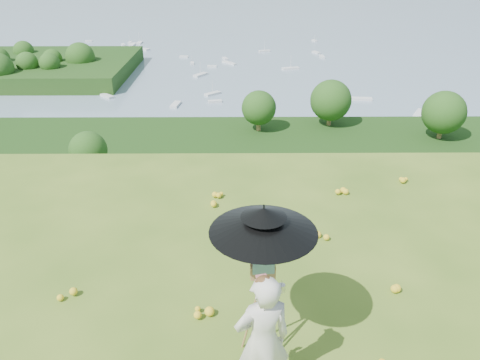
{
  "coord_description": "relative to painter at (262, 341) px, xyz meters",
  "views": [
    {
      "loc": [
        0.95,
        -3.65,
        4.55
      ],
      "look_at": [
        1.0,
        2.99,
        1.25
      ],
      "focal_mm": 35.0,
      "sensor_mm": 36.0,
      "label": 1
    }
  ],
  "objects": [
    {
      "name": "forest_slope",
      "position": [
        -1.21,
        35.01,
        -29.84
      ],
      "size": [
        140.0,
        56.0,
        22.0
      ],
      "primitive_type": "cube",
      "color": "#10350E",
      "rests_on": "bay_water"
    },
    {
      "name": "shoreline_tier",
      "position": [
        -1.21,
        75.01,
        -36.84
      ],
      "size": [
        170.0,
        28.0,
        8.0
      ],
      "primitive_type": "cube",
      "color": "#72675B",
      "rests_on": "bay_water"
    },
    {
      "name": "bay_water",
      "position": [
        -1.21,
        240.01,
        -34.84
      ],
      "size": [
        700.0,
        700.0,
        0.0
      ],
      "primitive_type": "plane",
      "color": "slate",
      "rests_on": "ground"
    },
    {
      "name": "peninsula",
      "position": [
        -76.21,
        155.01,
        -29.84
      ],
      "size": [
        90.0,
        60.0,
        12.0
      ],
      "primitive_type": null,
      "color": "#10350E",
      "rests_on": "bay_water"
    },
    {
      "name": "slope_trees",
      "position": [
        -1.21,
        35.01,
        -15.84
      ],
      "size": [
        110.0,
        50.0,
        6.0
      ],
      "primitive_type": null,
      "color": "#274B16",
      "rests_on": "forest_slope"
    },
    {
      "name": "harbor_town",
      "position": [
        -1.21,
        75.01,
        -30.34
      ],
      "size": [
        110.0,
        22.0,
        5.0
      ],
      "primitive_type": null,
      "color": "silver",
      "rests_on": "shoreline_tier"
    },
    {
      "name": "moored_boats",
      "position": [
        -13.71,
        161.01,
        -34.49
      ],
      "size": [
        140.0,
        140.0,
        0.7
      ],
      "primitive_type": null,
      "color": "silver",
      "rests_on": "bay_water"
    },
    {
      "name": "painter",
      "position": [
        0.0,
        0.0,
        0.0
      ],
      "size": [
        0.7,
        0.55,
        1.69
      ],
      "primitive_type": "imported",
      "rotation": [
        0.0,
        0.0,
        3.41
      ],
      "color": "beige",
      "rests_on": "ground"
    },
    {
      "name": "field_easel",
      "position": [
        0.03,
        0.61,
        -0.1
      ],
      "size": [
        0.6,
        0.6,
        1.49
      ],
      "primitive_type": null,
      "rotation": [
        0.0,
        0.0,
        0.07
      ],
      "color": "olive",
      "rests_on": "ground"
    },
    {
      "name": "sun_umbrella",
      "position": [
        0.02,
        0.64,
        0.83
      ],
      "size": [
        1.41,
        1.41,
        0.91
      ],
      "primitive_type": null,
      "rotation": [
        0.0,
        0.0,
        0.2
      ],
      "color": "black",
      "rests_on": "field_easel"
    },
    {
      "name": "painter_cap",
      "position": [
        0.0,
        0.0,
        0.8
      ],
      "size": [
        0.24,
        0.26,
        0.1
      ],
      "primitive_type": null,
      "rotation": [
        0.0,
        0.0,
        0.25
      ],
      "color": "#C66C6F",
      "rests_on": "painter"
    }
  ]
}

